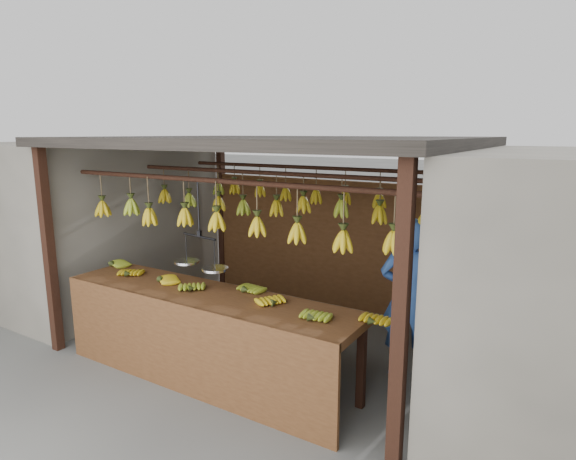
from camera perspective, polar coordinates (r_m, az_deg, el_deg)
The scene contains 8 objects.
ground at distance 5.92m, azimuth -1.56°, elevation -12.93°, with size 80.00×80.00×0.00m, color #5B5B57.
stall at distance 5.69m, azimuth 0.15°, elevation 6.69°, with size 4.30×3.30×2.40m.
neighbor_left at distance 8.06m, azimuth -23.57°, elevation 1.25°, with size 3.00×3.00×2.30m, color slate.
counter at distance 4.80m, azimuth -10.51°, elevation -10.01°, with size 3.46×0.74×0.96m.
hanging_bananas at distance 5.47m, azimuth -1.63°, elevation 2.76°, with size 3.64×2.25×0.39m.
balance_scale at distance 4.91m, azimuth -10.35°, elevation -3.55°, with size 0.68×0.31×0.88m.
vendor at distance 5.00m, azimuth 14.21°, elevation -7.86°, with size 0.60×0.39×1.64m, color #3359A5.
bag_bundles at distance 6.13m, azimuth 21.10°, elevation -3.13°, with size 0.08×0.26×1.25m.
Camera 1 is at (2.96, -4.51, 2.44)m, focal length 30.00 mm.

